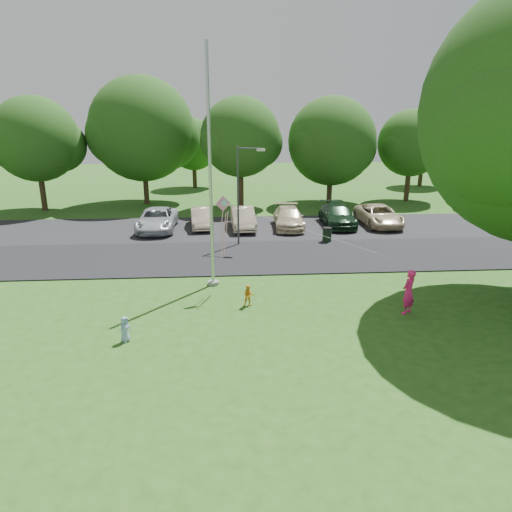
{
  "coord_description": "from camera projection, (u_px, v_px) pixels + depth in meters",
  "views": [
    {
      "loc": [
        -2.92,
        -14.16,
        7.2
      ],
      "look_at": [
        -1.66,
        4.0,
        1.6
      ],
      "focal_mm": 32.0,
      "sensor_mm": 36.0,
      "label": 1
    }
  ],
  "objects": [
    {
      "name": "ground",
      "position": [
        312.0,
        333.0,
        15.82
      ],
      "size": [
        120.0,
        120.0,
        0.0
      ],
      "primitive_type": "plane",
      "color": "#235315",
      "rests_on": "ground"
    },
    {
      "name": "child_yellow",
      "position": [
        249.0,
        296.0,
        17.92
      ],
      "size": [
        0.43,
        0.33,
        0.88
      ],
      "primitive_type": "imported",
      "rotation": [
        0.0,
        0.0,
        0.0
      ],
      "color": "orange",
      "rests_on": "ground"
    },
    {
      "name": "child_blue",
      "position": [
        125.0,
        329.0,
        15.09
      ],
      "size": [
        0.48,
        0.52,
        0.89
      ],
      "primitive_type": "imported",
      "rotation": [
        0.0,
        0.0,
        0.97
      ],
      "color": "#86A2CD",
      "rests_on": "ground"
    },
    {
      "name": "parked_cars",
      "position": [
        274.0,
        217.0,
        30.37
      ],
      "size": [
        17.24,
        5.45,
        1.41
      ],
      "color": "#B2B7BF",
      "rests_on": "ground"
    },
    {
      "name": "trash_can",
      "position": [
        327.0,
        235.0,
        27.02
      ],
      "size": [
        0.57,
        0.57,
        0.9
      ],
      "rotation": [
        0.0,
        0.0,
        0.42
      ],
      "color": "black",
      "rests_on": "ground"
    },
    {
      "name": "tree_row",
      "position": [
        278.0,
        135.0,
        37.35
      ],
      "size": [
        64.35,
        11.94,
        10.88
      ],
      "color": "#332316",
      "rests_on": "ground"
    },
    {
      "name": "park_road",
      "position": [
        280.0,
        256.0,
        24.39
      ],
      "size": [
        60.0,
        6.0,
        0.06
      ],
      "primitive_type": "cube",
      "color": "black",
      "rests_on": "ground"
    },
    {
      "name": "kite",
      "position": [
        227.0,
        215.0,
        18.46
      ],
      "size": [
        7.22,
        2.97,
        2.78
      ],
      "rotation": [
        0.0,
        0.0,
        0.28
      ],
      "color": "pink",
      "rests_on": "ground"
    },
    {
      "name": "woman",
      "position": [
        408.0,
        292.0,
        17.14
      ],
      "size": [
        0.75,
        0.72,
        1.74
      ],
      "primitive_type": "imported",
      "rotation": [
        0.0,
        0.0,
        3.82
      ],
      "color": "#F42074",
      "rests_on": "ground"
    },
    {
      "name": "street_lamp",
      "position": [
        242.0,
        187.0,
        25.55
      ],
      "size": [
        1.55,
        0.6,
        5.65
      ],
      "rotation": [
        0.0,
        0.0,
        -0.3
      ],
      "color": "#3F3F44",
      "rests_on": "ground"
    },
    {
      "name": "flagpole",
      "position": [
        211.0,
        192.0,
        19.13
      ],
      "size": [
        0.5,
        0.5,
        10.0
      ],
      "color": "#B7BABF",
      "rests_on": "ground"
    },
    {
      "name": "parking_strip",
      "position": [
        269.0,
        228.0,
        30.59
      ],
      "size": [
        42.0,
        7.0,
        0.06
      ],
      "primitive_type": "cube",
      "color": "black",
      "rests_on": "ground"
    },
    {
      "name": "horizon_trees",
      "position": [
        291.0,
        145.0,
        47.12
      ],
      "size": [
        77.46,
        7.2,
        7.02
      ],
      "color": "#332316",
      "rests_on": "ground"
    }
  ]
}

